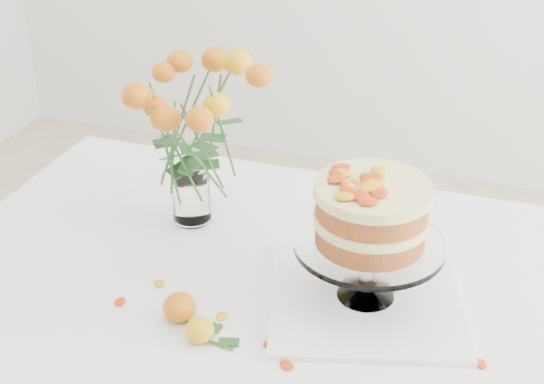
# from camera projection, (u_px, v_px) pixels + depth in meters

# --- Properties ---
(table) EXTENTS (1.43, 0.93, 0.76)m
(table) POSITION_uv_depth(u_px,v_px,m) (306.00, 333.00, 1.35)
(table) COLOR tan
(table) RESTS_ON ground
(napkin) EXTENTS (0.40, 0.40, 0.01)m
(napkin) POSITION_uv_depth(u_px,v_px,m) (365.00, 297.00, 1.30)
(napkin) COLOR white
(napkin) RESTS_ON table
(cake_stand) EXTENTS (0.25, 0.25, 0.23)m
(cake_stand) POSITION_uv_depth(u_px,v_px,m) (371.00, 220.00, 1.23)
(cake_stand) COLOR white
(cake_stand) RESTS_ON napkin
(rose_vase) EXTENTS (0.29, 0.29, 0.39)m
(rose_vase) POSITION_uv_depth(u_px,v_px,m) (187.00, 118.00, 1.42)
(rose_vase) COLOR white
(rose_vase) RESTS_ON table
(loose_rose_near) EXTENTS (0.08, 0.05, 0.04)m
(loose_rose_near) POSITION_uv_depth(u_px,v_px,m) (200.00, 330.00, 1.20)
(loose_rose_near) COLOR yellow
(loose_rose_near) RESTS_ON table
(loose_rose_far) EXTENTS (0.10, 0.06, 0.05)m
(loose_rose_far) POSITION_uv_depth(u_px,v_px,m) (180.00, 307.00, 1.25)
(loose_rose_far) COLOR #BE5509
(loose_rose_far) RESTS_ON table
(stray_petal_a) EXTENTS (0.03, 0.02, 0.00)m
(stray_petal_a) POSITION_uv_depth(u_px,v_px,m) (222.00, 316.00, 1.26)
(stray_petal_a) COLOR orange
(stray_petal_a) RESTS_ON table
(stray_petal_b) EXTENTS (0.03, 0.02, 0.00)m
(stray_petal_b) POSITION_uv_depth(u_px,v_px,m) (271.00, 344.00, 1.20)
(stray_petal_b) COLOR orange
(stray_petal_b) RESTS_ON table
(stray_petal_c) EXTENTS (0.03, 0.02, 0.00)m
(stray_petal_c) POSITION_uv_depth(u_px,v_px,m) (287.00, 366.00, 1.16)
(stray_petal_c) COLOR orange
(stray_petal_c) RESTS_ON table
(stray_petal_d) EXTENTS (0.03, 0.02, 0.00)m
(stray_petal_d) POSITION_uv_depth(u_px,v_px,m) (159.00, 283.00, 1.34)
(stray_petal_d) COLOR orange
(stray_petal_d) RESTS_ON table
(stray_petal_e) EXTENTS (0.03, 0.02, 0.00)m
(stray_petal_e) POSITION_uv_depth(u_px,v_px,m) (120.00, 302.00, 1.30)
(stray_petal_e) COLOR orange
(stray_petal_e) RESTS_ON table
(stray_petal_f) EXTENTS (0.03, 0.02, 0.00)m
(stray_petal_f) POSITION_uv_depth(u_px,v_px,m) (480.00, 364.00, 1.16)
(stray_petal_f) COLOR orange
(stray_petal_f) RESTS_ON table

